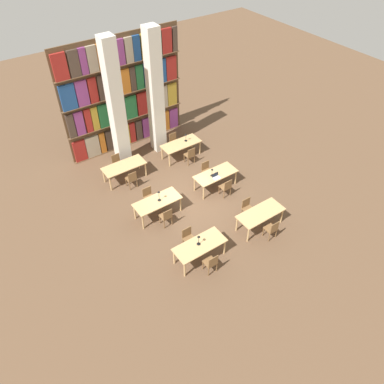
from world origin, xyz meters
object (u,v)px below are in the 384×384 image
Objects in this scene: chair_9 at (117,163)px; desk_lamp_3 at (186,136)px; pillar_left at (116,106)px; chair_11 at (174,141)px; chair_3 at (247,208)px; reading_table_2 at (157,203)px; reading_table_4 at (124,167)px; reading_table_1 at (261,214)px; reading_table_3 at (216,175)px; desk_lamp_0 at (199,239)px; chair_2 at (272,229)px; reading_table_5 at (181,145)px; chair_4 at (166,216)px; laptop at (216,177)px; desk_lamp_1 at (159,194)px; reading_table_0 at (200,246)px; chair_5 at (149,197)px; chair_8 at (132,179)px; chair_6 at (226,187)px; pillar_center at (155,94)px; chair_0 at (211,263)px; chair_7 at (207,170)px; chair_10 at (190,155)px; chair_1 at (188,238)px.

desk_lamp_3 is at bearing 168.88° from chair_9.
chair_11 is at bearing -12.51° from pillar_left.
pillar_left is 6.69× the size of chair_3.
chair_3 is 1.00× the size of chair_9.
reading_table_2 is 1.00× the size of reading_table_4.
reading_table_1 is 1.00× the size of reading_table_3.
reading_table_4 is at bearing 91.10° from desk_lamp_0.
chair_2 is 7.10m from chair_11.
reading_table_3 is 2.79m from reading_table_5.
pillar_left is at bearing 83.68° from chair_4.
laptop is at bearing -87.26° from chair_3.
desk_lamp_1 is at bearing 89.45° from desk_lamp_0.
chair_4 is (-0.02, -0.70, -0.19)m from reading_table_2.
pillar_left reaches higher than reading_table_5.
reading_table_0 is 3.81m from laptop.
chair_5 is at bearing 167.59° from reading_table_3.
chair_8 is 3.42m from chair_11.
chair_6 reaches higher than reading_table_0.
reading_table_1 is (2.90, -0.08, -0.39)m from desk_lamp_0.
laptop is at bearing -93.29° from reading_table_5.
desk_lamp_1 is (-2.40, -4.12, -1.89)m from pillar_center.
reading_table_4 is 3.05m from reading_table_5.
chair_3 is (2.86, 1.36, 0.00)m from chair_0.
desk_lamp_3 is (0.31, 2.14, 0.55)m from chair_7.
reading_table_2 is (-2.97, 2.86, 0.00)m from reading_table_1.
pillar_left is 6.69× the size of chair_6.
chair_0 is 4.60m from reading_table_3.
reading_table_0 is 2.15× the size of chair_10.
chair_7 is 0.46× the size of reading_table_4.
pillar_left reaches higher than laptop.
chair_11 is (0.08, 3.50, -0.19)m from reading_table_3.
reading_table_1 is at bearing 89.19° from chair_7.
chair_11 is (2.97, 6.35, -0.19)m from reading_table_0.
desk_lamp_3 is at bearing 46.91° from chair_4.
reading_table_3 is (3.00, -0.66, 0.19)m from chair_5.
chair_10 reaches higher than reading_table_2.
pillar_center reaches higher than desk_lamp_0.
pillar_center is 6.69× the size of chair_7.
chair_2 is 1.80× the size of desk_lamp_1.
reading_table_0 is 1.00× the size of reading_table_5.
chair_5 is 0.95m from desk_lamp_1.
chair_8 is at bearing -106.33° from pillar_left.
chair_2 reaches higher than reading_table_2.
pillar_center is 4.23m from chair_7.
pillar_left is at bearing -12.51° from chair_11.
pillar_left is 6.69× the size of chair_0.
chair_1 is at bearing 90.00° from chair_0.
chair_0 and chair_4 have the same top height.
chair_1 is at bearing -88.05° from reading_table_2.
pillar_center is 7.68m from reading_table_0.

